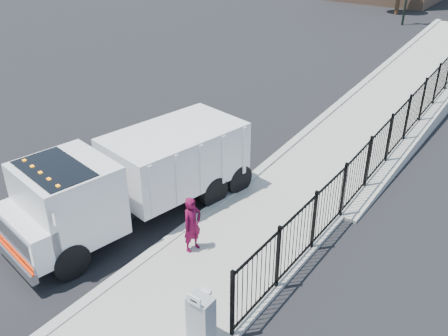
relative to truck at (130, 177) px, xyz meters
The scene contains 10 objects.
ground 2.29m from the truck, ahead, with size 120.00×120.00×0.00m, color black.
sidewalk 4.47m from the truck, 30.92° to the right, with size 3.55×12.00×0.12m, color #9E998E.
curb 3.11m from the truck, 51.97° to the right, with size 0.30×12.00×0.16m, color #ADAAA3.
ramp 16.36m from the truck, 76.43° to the left, with size 3.95×24.00×1.70m, color #9E998E.
iron_fence 12.96m from the truck, 66.09° to the left, with size 0.10×28.00×1.80m, color black.
truck is the anchor object (origin of this frame).
worker 2.62m from the truck, ahead, with size 0.61×0.40×1.67m, color #5C082A.
utility_cabinet 5.57m from the truck, 29.56° to the right, with size 0.55×0.40×1.25m, color gray.
arrow_sign 5.63m from the truck, 31.51° to the right, with size 0.35×0.04×0.22m, color white.
debris 4.39m from the truck, 20.01° to the right, with size 0.31×0.31×0.08m, color silver.
Camera 1 is at (8.17, -8.81, 8.89)m, focal length 40.00 mm.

